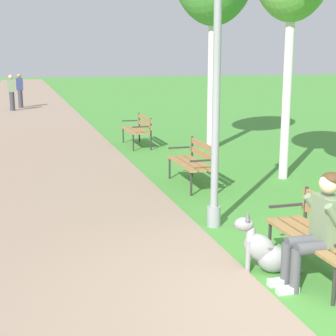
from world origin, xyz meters
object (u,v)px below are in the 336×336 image
object	(u,v)px
lamp_post_near	(216,90)
pedestrian_distant	(12,93)
park_bench_mid	(195,160)
pedestrian_further_distant	(20,91)
park_bench_far	(138,128)
dog_grey	(264,250)
park_bench_near	(323,232)
person_seated_on_near_bench	(319,225)

from	to	relation	value
lamp_post_near	pedestrian_distant	distance (m)	17.90
pedestrian_distant	park_bench_mid	bearing A→B (deg)	-77.08
lamp_post_near	pedestrian_further_distant	world-z (taller)	lamp_post_near
park_bench_far	pedestrian_distant	xyz separation A→B (m)	(-3.45, 10.59, 0.33)
park_bench_far	dog_grey	world-z (taller)	park_bench_far
lamp_post_near	park_bench_near	bearing A→B (deg)	-73.93
park_bench_mid	pedestrian_further_distant	world-z (taller)	pedestrian_further_distant
park_bench_near	pedestrian_distant	world-z (taller)	pedestrian_distant
dog_grey	pedestrian_further_distant	world-z (taller)	pedestrian_further_distant
pedestrian_further_distant	dog_grey	bearing A→B (deg)	-82.85
dog_grey	pedestrian_further_distant	size ratio (longest dim) A/B	0.47
lamp_post_near	pedestrian_further_distant	bearing A→B (deg)	97.88
person_seated_on_near_bench	pedestrian_further_distant	bearing A→B (deg)	98.02
park_bench_mid	lamp_post_near	size ratio (longest dim) A/B	0.39
person_seated_on_near_bench	dog_grey	world-z (taller)	person_seated_on_near_bench
dog_grey	pedestrian_distant	distance (m)	19.53
person_seated_on_near_bench	pedestrian_further_distant	xyz separation A→B (m)	(-2.97, 21.10, 0.16)
person_seated_on_near_bench	lamp_post_near	size ratio (longest dim) A/B	0.33
person_seated_on_near_bench	park_bench_near	bearing A→B (deg)	46.59
park_bench_far	pedestrian_further_distant	distance (m)	12.32
dog_grey	pedestrian_distant	world-z (taller)	pedestrian_distant
park_bench_near	lamp_post_near	bearing A→B (deg)	106.07
park_bench_near	person_seated_on_near_bench	world-z (taller)	person_seated_on_near_bench
park_bench_mid	park_bench_near	bearing A→B (deg)	-89.37
pedestrian_distant	pedestrian_further_distant	distance (m)	1.37
dog_grey	park_bench_mid	bearing A→B (deg)	82.30
person_seated_on_near_bench	park_bench_mid	bearing A→B (deg)	87.98
park_bench_mid	dog_grey	distance (m)	4.09
park_bench_near	park_bench_far	world-z (taller)	same
park_bench_near	dog_grey	xyz separation A→B (m)	(-0.59, 0.26, -0.25)
park_bench_mid	park_bench_far	distance (m)	4.66
park_bench_near	pedestrian_distant	size ratio (longest dim) A/B	0.91
dog_grey	person_seated_on_near_bench	bearing A→B (deg)	-50.97
person_seated_on_near_bench	pedestrian_distant	bearing A→B (deg)	99.58
park_bench_mid	person_seated_on_near_bench	distance (m)	4.53
lamp_post_near	park_bench_mid	bearing A→B (deg)	77.78
person_seated_on_near_bench	park_bench_far	bearing A→B (deg)	89.27
park_bench_near	pedestrian_further_distant	xyz separation A→B (m)	(-3.18, 20.88, 0.33)
pedestrian_distant	lamp_post_near	bearing A→B (deg)	-80.38
park_bench_mid	lamp_post_near	bearing A→B (deg)	-102.22
park_bench_mid	dog_grey	bearing A→B (deg)	-97.70
park_bench_far	dog_grey	distance (m)	8.72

